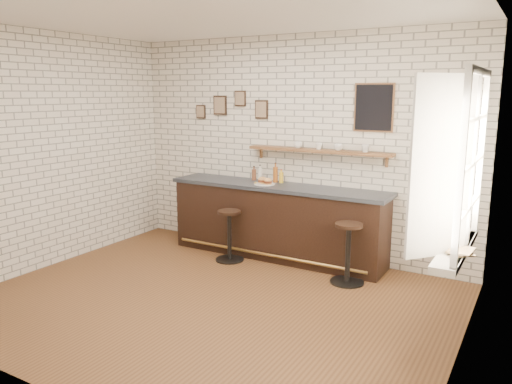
{
  "coord_description": "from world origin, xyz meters",
  "views": [
    {
      "loc": [
        2.98,
        -4.16,
        2.23
      ],
      "look_at": [
        0.04,
        0.9,
        1.06
      ],
      "focal_mm": 35.0,
      "sensor_mm": 36.0,
      "label": 1
    }
  ],
  "objects_px": {
    "shelf_cup_a": "(298,145)",
    "shelf_cup_c": "(338,147)",
    "bitters_bottle_white": "(260,174)",
    "bar_stool_left": "(229,234)",
    "shelf_cup_d": "(365,148)",
    "bar_stool_right": "(348,251)",
    "book_lower": "(449,252)",
    "sandwich_plate": "(264,184)",
    "book_upper": "(450,248)",
    "bitters_bottle_brown": "(254,174)",
    "bitters_bottle_amber": "(275,174)",
    "bar_counter": "(277,221)",
    "ciabatta_sandwich": "(265,181)",
    "condiment_bottle_yellow": "(281,177)",
    "shelf_cup_b": "(319,146)"
  },
  "relations": [
    {
      "from": "book_upper",
      "to": "bar_stool_right",
      "type": "bearing_deg",
      "value": 142.84
    },
    {
      "from": "shelf_cup_d",
      "to": "condiment_bottle_yellow",
      "type": "bearing_deg",
      "value": 160.69
    },
    {
      "from": "bar_stool_right",
      "to": "bitters_bottle_brown",
      "type": "bearing_deg",
      "value": 159.68
    },
    {
      "from": "shelf_cup_b",
      "to": "bar_counter",
      "type": "bearing_deg",
      "value": 127.11
    },
    {
      "from": "bar_counter",
      "to": "shelf_cup_c",
      "type": "height_order",
      "value": "shelf_cup_c"
    },
    {
      "from": "bitters_bottle_white",
      "to": "bar_stool_right",
      "type": "height_order",
      "value": "bitters_bottle_white"
    },
    {
      "from": "bitters_bottle_white",
      "to": "bar_stool_left",
      "type": "xyz_separation_m",
      "value": [
        -0.11,
        -0.63,
        -0.73
      ]
    },
    {
      "from": "bar_stool_right",
      "to": "book_lower",
      "type": "bearing_deg",
      "value": -43.27
    },
    {
      "from": "bar_stool_left",
      "to": "ciabatta_sandwich",
      "type": "bearing_deg",
      "value": 51.14
    },
    {
      "from": "bar_stool_left",
      "to": "shelf_cup_b",
      "type": "relative_size",
      "value": 7.54
    },
    {
      "from": "ciabatta_sandwich",
      "to": "shelf_cup_c",
      "type": "bearing_deg",
      "value": 15.62
    },
    {
      "from": "shelf_cup_c",
      "to": "shelf_cup_d",
      "type": "xyz_separation_m",
      "value": [
        0.36,
        0.0,
        0.0
      ]
    },
    {
      "from": "bar_stool_right",
      "to": "bitters_bottle_white",
      "type": "bearing_deg",
      "value": 158.49
    },
    {
      "from": "book_upper",
      "to": "shelf_cup_b",
      "type": "bearing_deg",
      "value": 142.45
    },
    {
      "from": "ciabatta_sandwich",
      "to": "book_upper",
      "type": "distance_m",
      "value": 3.06
    },
    {
      "from": "ciabatta_sandwich",
      "to": "bitters_bottle_white",
      "type": "relative_size",
      "value": 1.11
    },
    {
      "from": "bitters_bottle_amber",
      "to": "book_lower",
      "type": "height_order",
      "value": "bitters_bottle_amber"
    },
    {
      "from": "shelf_cup_b",
      "to": "book_lower",
      "type": "bearing_deg",
      "value": -117.79
    },
    {
      "from": "bitters_bottle_brown",
      "to": "bitters_bottle_amber",
      "type": "xyz_separation_m",
      "value": [
        0.34,
        0.0,
        0.03
      ]
    },
    {
      "from": "sandwich_plate",
      "to": "bitters_bottle_white",
      "type": "distance_m",
      "value": 0.31
    },
    {
      "from": "shelf_cup_a",
      "to": "book_lower",
      "type": "relative_size",
      "value": 0.46
    },
    {
      "from": "book_lower",
      "to": "bar_stool_left",
      "type": "bearing_deg",
      "value": 130.38
    },
    {
      "from": "bar_counter",
      "to": "book_lower",
      "type": "xyz_separation_m",
      "value": [
        2.48,
        -1.66,
        0.43
      ]
    },
    {
      "from": "book_lower",
      "to": "book_upper",
      "type": "xyz_separation_m",
      "value": [
        0.0,
        0.04,
        0.02
      ]
    },
    {
      "from": "book_lower",
      "to": "ciabatta_sandwich",
      "type": "bearing_deg",
      "value": 121.12
    },
    {
      "from": "shelf_cup_c",
      "to": "book_upper",
      "type": "bearing_deg",
      "value": -114.73
    },
    {
      "from": "bitters_bottle_brown",
      "to": "shelf_cup_d",
      "type": "bearing_deg",
      "value": 1.21
    },
    {
      "from": "bitters_bottle_brown",
      "to": "shelf_cup_c",
      "type": "distance_m",
      "value": 1.32
    },
    {
      "from": "bar_stool_left",
      "to": "bar_stool_right",
      "type": "bearing_deg",
      "value": 0.69
    },
    {
      "from": "bitters_bottle_brown",
      "to": "bar_stool_left",
      "type": "distance_m",
      "value": 0.96
    },
    {
      "from": "bar_counter",
      "to": "book_lower",
      "type": "height_order",
      "value": "bar_counter"
    },
    {
      "from": "shelf_cup_a",
      "to": "book_lower",
      "type": "xyz_separation_m",
      "value": [
        2.27,
        -1.86,
        -0.6
      ]
    },
    {
      "from": "bar_stool_right",
      "to": "shelf_cup_c",
      "type": "xyz_separation_m",
      "value": [
        -0.4,
        0.64,
        1.15
      ]
    },
    {
      "from": "bar_stool_right",
      "to": "bar_stool_left",
      "type": "bearing_deg",
      "value": -179.31
    },
    {
      "from": "condiment_bottle_yellow",
      "to": "bitters_bottle_brown",
      "type": "bearing_deg",
      "value": 180.0
    },
    {
      "from": "shelf_cup_d",
      "to": "bar_stool_right",
      "type": "bearing_deg",
      "value": -106.56
    },
    {
      "from": "bar_stool_right",
      "to": "condiment_bottle_yellow",
      "type": "bearing_deg",
      "value": 153.27
    },
    {
      "from": "shelf_cup_a",
      "to": "shelf_cup_c",
      "type": "bearing_deg",
      "value": -1.07
    },
    {
      "from": "shelf_cup_d",
      "to": "bitters_bottle_brown",
      "type": "bearing_deg",
      "value": 160.24
    },
    {
      "from": "sandwich_plate",
      "to": "bar_stool_left",
      "type": "height_order",
      "value": "sandwich_plate"
    },
    {
      "from": "shelf_cup_b",
      "to": "book_lower",
      "type": "relative_size",
      "value": 0.39
    },
    {
      "from": "shelf_cup_a",
      "to": "bitters_bottle_brown",
      "type": "bearing_deg",
      "value": -178.18
    },
    {
      "from": "condiment_bottle_yellow",
      "to": "shelf_cup_c",
      "type": "distance_m",
      "value": 0.93
    },
    {
      "from": "bar_counter",
      "to": "bar_stool_right",
      "type": "relative_size",
      "value": 4.23
    },
    {
      "from": "bitters_bottle_brown",
      "to": "shelf_cup_a",
      "type": "height_order",
      "value": "shelf_cup_a"
    },
    {
      "from": "sandwich_plate",
      "to": "bar_stool_right",
      "type": "xyz_separation_m",
      "value": [
        1.35,
        -0.38,
        -0.62
      ]
    },
    {
      "from": "shelf_cup_a",
      "to": "bar_counter",
      "type": "bearing_deg",
      "value": -136.92
    },
    {
      "from": "bitters_bottle_brown",
      "to": "shelf_cup_c",
      "type": "xyz_separation_m",
      "value": [
        1.24,
        0.03,
        0.45
      ]
    },
    {
      "from": "bitters_bottle_brown",
      "to": "bar_counter",
      "type": "bearing_deg",
      "value": -19.98
    },
    {
      "from": "bitters_bottle_brown",
      "to": "book_upper",
      "type": "height_order",
      "value": "bitters_bottle_brown"
    }
  ]
}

